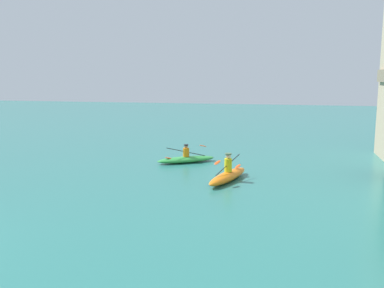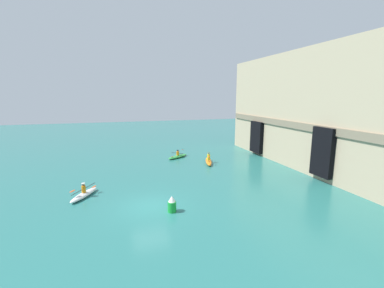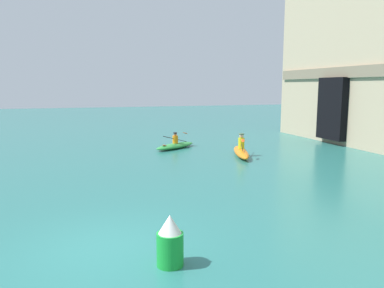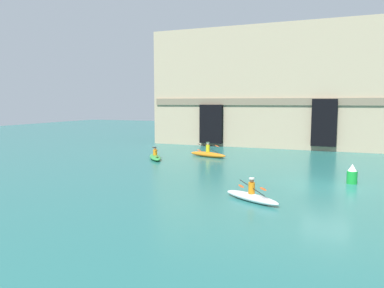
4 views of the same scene
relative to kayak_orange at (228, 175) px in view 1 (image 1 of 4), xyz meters
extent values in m
ellipsoid|color=orange|center=(0.00, 0.00, -0.05)|extent=(3.53, 1.60, 0.42)
cylinder|color=gold|center=(0.00, 0.00, 0.45)|extent=(0.33, 0.33, 0.58)
sphere|color=beige|center=(0.00, 0.00, 0.85)|extent=(0.23, 0.23, 0.23)
cylinder|color=#4C6B4C|center=(0.00, 0.00, 0.95)|extent=(0.29, 0.29, 0.06)
cylinder|color=black|center=(0.00, 0.00, 0.48)|extent=(2.02, 0.77, 0.60)
ellipsoid|color=#D84C19|center=(-0.89, 0.33, 0.23)|extent=(0.47, 0.32, 0.16)
ellipsoid|color=#D84C19|center=(0.89, -0.33, 0.73)|extent=(0.47, 0.32, 0.16)
ellipsoid|color=green|center=(-3.48, -2.74, -0.10)|extent=(2.49, 3.11, 0.33)
cylinder|color=orange|center=(-3.48, -2.74, 0.29)|extent=(0.33, 0.33, 0.46)
sphere|color=#9E704C|center=(-3.48, -2.74, 0.61)|extent=(0.19, 0.19, 0.19)
cylinder|color=#232328|center=(-3.48, -2.74, 0.69)|extent=(0.24, 0.24, 0.06)
cylinder|color=black|center=(-3.48, -2.74, 0.31)|extent=(1.35, 1.81, 0.61)
ellipsoid|color=#D84C19|center=(-2.89, -3.53, 0.06)|extent=(0.41, 0.46, 0.16)
ellipsoid|color=#D84C19|center=(-4.07, -1.94, 0.57)|extent=(0.41, 0.46, 0.16)
camera|label=1|loc=(18.20, 2.52, 4.35)|focal=40.00mm
camera|label=2|loc=(26.34, -9.86, 7.28)|focal=24.00mm
camera|label=3|loc=(18.06, -8.33, 3.46)|focal=35.00mm
camera|label=4|loc=(10.26, -28.98, 4.27)|focal=35.00mm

